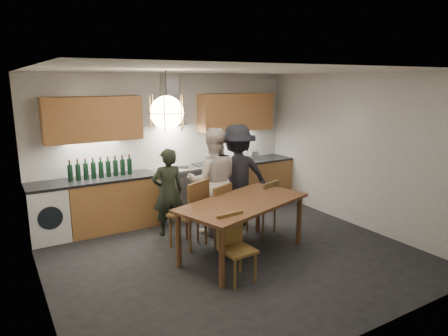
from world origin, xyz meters
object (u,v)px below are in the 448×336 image
wine_bottles (101,167)px  person_left (168,192)px  person_mid (213,181)px  person_right (237,176)px  chair_back_left (193,209)px  stock_pot (253,155)px  dining_table (243,208)px  chair_front (234,243)px  mixing_bowl (236,160)px

wine_bottles → person_left: bearing=-42.7°
person_mid → person_right: size_ratio=0.99×
chair_back_left → person_right: 1.23m
wine_bottles → stock_pot: bearing=-0.2°
dining_table → wine_bottles: wine_bottles is taller
chair_front → stock_pot: (2.09, 2.59, 0.49)m
chair_back_left → chair_front: (0.01, -1.15, -0.11)m
chair_front → person_left: size_ratio=0.60×
chair_back_left → person_mid: (0.56, 0.38, 0.28)m
chair_back_left → person_right: size_ratio=0.59×
mixing_bowl → wine_bottles: size_ratio=0.32×
dining_table → chair_back_left: (-0.49, 0.62, -0.12)m
chair_back_left → mixing_bowl: 2.16m
person_left → wine_bottles: size_ratio=1.36×
dining_table → mixing_bowl: mixing_bowl is taller
person_left → person_right: person_right is taller
dining_table → chair_front: chair_front is taller
person_left → stock_pot: 2.35m
person_left → stock_pot: size_ratio=6.36×
person_mid → stock_pot: person_mid is taller
person_mid → wine_bottles: (-1.52, 1.08, 0.20)m
person_mid → dining_table: bearing=108.7°
person_right → wine_bottles: person_right is taller
person_left → wine_bottles: person_left is taller
chair_back_left → mixing_bowl: (1.64, 1.36, 0.35)m
dining_table → person_right: person_right is taller
dining_table → chair_front: 0.75m
person_mid → stock_pot: size_ratio=7.76×
mixing_bowl → wine_bottles: wine_bottles is taller
chair_front → stock_pot: size_ratio=3.79×
person_left → person_mid: (0.67, -0.29, 0.16)m
stock_pot → wine_bottles: wine_bottles is taller
stock_pot → dining_table: bearing=-128.0°
chair_front → person_right: 2.00m
person_right → stock_pot: 1.39m
stock_pot → wine_bottles: size_ratio=0.21×
person_right → wine_bottles: (-2.05, 0.97, 0.19)m
person_left → mixing_bowl: person_left is taller
person_right → mixing_bowl: person_right is taller
person_left → person_mid: bearing=162.2°
stock_pot → person_mid: bearing=-145.2°
person_right → wine_bottles: 2.28m
dining_table → wine_bottles: 2.55m
dining_table → chair_front: size_ratio=2.48×
dining_table → person_mid: person_mid is taller
chair_back_left → wine_bottles: size_ratio=0.99×
person_mid → person_right: (0.53, 0.10, 0.00)m
mixing_bowl → wine_bottles: (-2.59, 0.09, 0.13)m
person_left → mixing_bowl: (1.74, 0.70, 0.23)m
chair_front → wine_bottles: (-0.96, 2.60, 0.58)m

